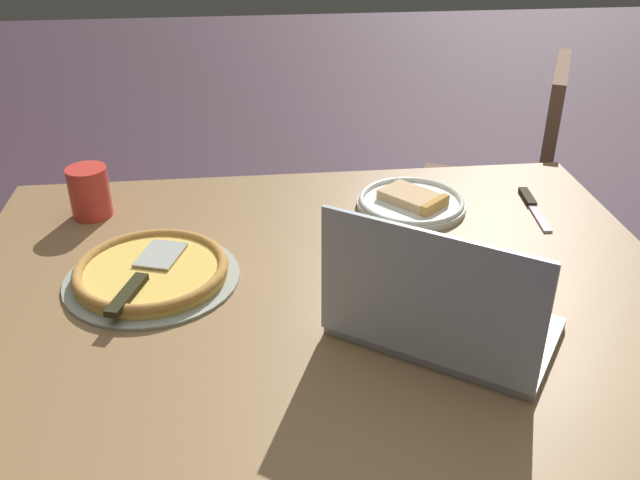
{
  "coord_description": "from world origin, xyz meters",
  "views": [
    {
      "loc": [
        0.11,
        1.03,
        1.42
      ],
      "look_at": [
        -0.01,
        -0.06,
        0.8
      ],
      "focal_mm": 39.19,
      "sensor_mm": 36.0,
      "label": 1
    }
  ],
  "objects_px": {
    "laptop": "(439,316)",
    "pizza_tray": "(151,272)",
    "chair_near": "(504,185)",
    "drink_cup": "(90,191)",
    "dining_table": "(320,322)",
    "pizza_plate": "(412,202)",
    "table_knife": "(532,205)"
  },
  "relations": [
    {
      "from": "pizza_plate",
      "to": "table_knife",
      "type": "xyz_separation_m",
      "value": [
        -0.26,
        0.02,
        -0.01
      ]
    },
    {
      "from": "pizza_tray",
      "to": "table_knife",
      "type": "height_order",
      "value": "pizza_tray"
    },
    {
      "from": "chair_near",
      "to": "pizza_tray",
      "type": "bearing_deg",
      "value": 40.09
    },
    {
      "from": "dining_table",
      "to": "pizza_tray",
      "type": "distance_m",
      "value": 0.32
    },
    {
      "from": "drink_cup",
      "to": "chair_near",
      "type": "bearing_deg",
      "value": -154.05
    },
    {
      "from": "laptop",
      "to": "pizza_tray",
      "type": "distance_m",
      "value": 0.52
    },
    {
      "from": "pizza_tray",
      "to": "chair_near",
      "type": "xyz_separation_m",
      "value": [
        -0.97,
        -0.82,
        -0.25
      ]
    },
    {
      "from": "dining_table",
      "to": "drink_cup",
      "type": "bearing_deg",
      "value": -36.42
    },
    {
      "from": "table_knife",
      "to": "drink_cup",
      "type": "xyz_separation_m",
      "value": [
        0.94,
        -0.06,
        0.05
      ]
    },
    {
      "from": "pizza_tray",
      "to": "drink_cup",
      "type": "xyz_separation_m",
      "value": [
        0.15,
        -0.27,
        0.04
      ]
    },
    {
      "from": "dining_table",
      "to": "pizza_plate",
      "type": "distance_m",
      "value": 0.38
    },
    {
      "from": "chair_near",
      "to": "pizza_plate",
      "type": "bearing_deg",
      "value": 52.8
    },
    {
      "from": "pizza_tray",
      "to": "table_knife",
      "type": "distance_m",
      "value": 0.82
    },
    {
      "from": "laptop",
      "to": "table_knife",
      "type": "distance_m",
      "value": 0.56
    },
    {
      "from": "laptop",
      "to": "pizza_plate",
      "type": "xyz_separation_m",
      "value": [
        -0.07,
        -0.47,
        -0.04
      ]
    },
    {
      "from": "laptop",
      "to": "pizza_plate",
      "type": "relative_size",
      "value": 1.68
    },
    {
      "from": "laptop",
      "to": "drink_cup",
      "type": "bearing_deg",
      "value": -39.63
    },
    {
      "from": "table_knife",
      "to": "laptop",
      "type": "bearing_deg",
      "value": 53.81
    },
    {
      "from": "laptop",
      "to": "pizza_tray",
      "type": "relative_size",
      "value": 1.26
    },
    {
      "from": "pizza_plate",
      "to": "dining_table",
      "type": "bearing_deg",
      "value": 51.78
    },
    {
      "from": "laptop",
      "to": "pizza_tray",
      "type": "bearing_deg",
      "value": -26.97
    },
    {
      "from": "drink_cup",
      "to": "pizza_tray",
      "type": "bearing_deg",
      "value": 118.83
    },
    {
      "from": "pizza_tray",
      "to": "pizza_plate",
      "type": "bearing_deg",
      "value": -156.08
    },
    {
      "from": "laptop",
      "to": "table_knife",
      "type": "xyz_separation_m",
      "value": [
        -0.33,
        -0.45,
        -0.05
      ]
    },
    {
      "from": "table_knife",
      "to": "drink_cup",
      "type": "relative_size",
      "value": 1.86
    },
    {
      "from": "dining_table",
      "to": "pizza_plate",
      "type": "height_order",
      "value": "pizza_plate"
    },
    {
      "from": "chair_near",
      "to": "drink_cup",
      "type": "bearing_deg",
      "value": 25.95
    },
    {
      "from": "dining_table",
      "to": "pizza_plate",
      "type": "relative_size",
      "value": 5.51
    },
    {
      "from": "drink_cup",
      "to": "chair_near",
      "type": "xyz_separation_m",
      "value": [
        -1.12,
        -0.55,
        -0.29
      ]
    },
    {
      "from": "dining_table",
      "to": "pizza_tray",
      "type": "relative_size",
      "value": 4.12
    },
    {
      "from": "dining_table",
      "to": "pizza_tray",
      "type": "xyz_separation_m",
      "value": [
        0.3,
        -0.06,
        0.09
      ]
    },
    {
      "from": "dining_table",
      "to": "pizza_tray",
      "type": "height_order",
      "value": "pizza_tray"
    }
  ]
}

